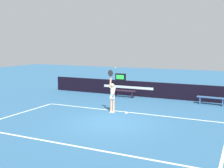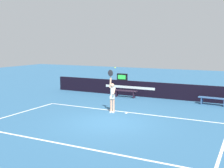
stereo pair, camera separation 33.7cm
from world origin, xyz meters
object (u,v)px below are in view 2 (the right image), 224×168
Objects in this scene: speed_display at (122,77)px; tennis_player at (112,95)px; tennis_ball at (115,68)px; courtside_bench_near at (125,92)px; courtside_bench_far at (213,99)px.

tennis_player is (1.76, -5.08, -0.36)m from speed_display.
tennis_ball reaches higher than tennis_player.
courtside_bench_far is at bearing -0.04° from courtside_bench_near.
tennis_player reaches higher than speed_display.
speed_display reaches higher than courtside_bench_far.
tennis_ball is (0.28, -0.22, 1.49)m from tennis_player.
tennis_player is at bearing -136.80° from courtside_bench_far.
courtside_bench_near is at bearing 105.11° from tennis_player.
courtside_bench_near is (-1.44, 4.52, -2.05)m from tennis_ball.
tennis_player is 1.32× the size of courtside_bench_far.
tennis_ball is at bearing -72.36° from courtside_bench_near.
courtside_bench_near reaches higher than courtside_bench_far.
courtside_bench_near is (0.60, -0.79, -0.92)m from speed_display.
courtside_bench_far is at bearing 46.41° from tennis_ball.
speed_display is 5.79m from tennis_ball.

